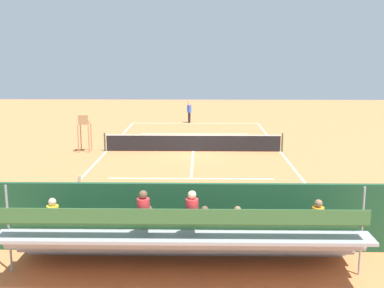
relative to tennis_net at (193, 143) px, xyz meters
The scene contains 13 objects.
ground_plane 0.50m from the tennis_net, ahead, with size 60.00×60.00×0.00m, color #D17542.
court_line_markings 0.50m from the tennis_net, 90.00° to the right, with size 10.10×22.20×0.01m.
tennis_net is the anchor object (origin of this frame).
backdrop_wall 14.01m from the tennis_net, 90.00° to the left, with size 18.00×0.16×2.00m, color #1E4C2D.
bleacher_stand 15.35m from the tennis_net, 90.02° to the left, with size 9.06×2.40×2.48m.
umpire_chair 6.26m from the tennis_net, ahead, with size 0.67×0.67×2.14m.
courtside_bench 13.37m from the tennis_net, 97.09° to the left, with size 1.80×0.40×0.93m.
equipment_bag 13.41m from the tennis_net, 87.93° to the left, with size 0.90×0.36×0.36m, color black.
tennis_player 11.23m from the tennis_net, 87.52° to the right, with size 0.45×0.56×1.93m.
tennis_racket 10.99m from the tennis_net, 83.41° to the right, with size 0.36×0.58×0.03m.
tennis_ball_near 8.76m from the tennis_net, 99.90° to the right, with size 0.07×0.07×0.07m, color #CCDB33.
tennis_ball_far 7.63m from the tennis_net, 86.75° to the right, with size 0.07×0.07×0.07m, color #CCDB33.
line_judge 13.56m from the tennis_net, 75.95° to the left, with size 0.44×0.56×1.93m.
Camera 1 is at (-0.40, 27.10, 5.66)m, focal length 45.01 mm.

